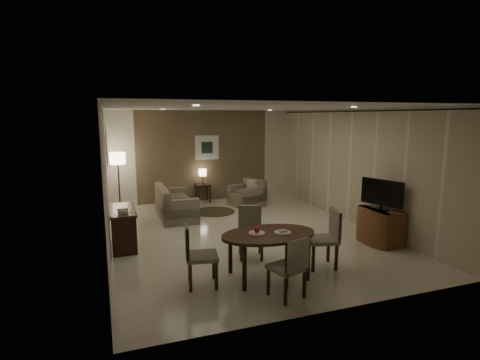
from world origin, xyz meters
name	(u,v)px	position (x,y,z in m)	size (l,w,h in m)	color
room_shell	(237,170)	(0.00, 0.40, 1.35)	(5.50, 7.00, 2.70)	beige
taupe_accent	(204,156)	(0.00, 3.48, 1.35)	(3.96, 0.03, 2.70)	brown
curtain_wall	(350,168)	(2.68, 0.00, 1.32)	(0.08, 6.70, 2.58)	#BAB091
curtain_rod	(353,111)	(2.68, 0.00, 2.64)	(0.03, 0.03, 6.80)	black
art_back_frame	(207,148)	(0.10, 3.46, 1.60)	(0.72, 0.03, 0.72)	silver
art_back_canvas	(207,148)	(0.10, 3.44, 1.60)	(0.34, 0.01, 0.34)	black
art_left_frame	(106,148)	(-2.72, 1.20, 1.85)	(0.03, 0.60, 0.80)	silver
art_left_canvas	(107,148)	(-2.71, 1.20, 1.85)	(0.01, 0.46, 0.64)	gray
downlight_nl	(196,106)	(-1.40, -1.80, 2.69)	(0.10, 0.10, 0.01)	white
downlight_nr	(354,107)	(1.40, -1.80, 2.69)	(0.10, 0.10, 0.01)	white
downlight_fl	(163,109)	(-1.40, 1.80, 2.69)	(0.10, 0.10, 0.01)	white
downlight_fr	(270,110)	(1.40, 1.80, 2.69)	(0.10, 0.10, 0.01)	white
console_desk	(123,228)	(-2.49, 0.00, 0.38)	(0.48, 1.20, 0.75)	#4C2C18
telephone	(123,210)	(-2.49, -0.30, 0.80)	(0.20, 0.14, 0.09)	white
tv_cabinet	(381,226)	(2.40, -1.50, 0.35)	(0.48, 0.90, 0.70)	brown
flat_tv	(382,193)	(2.38, -1.50, 1.02)	(0.06, 0.88, 0.60)	black
dining_table	(268,255)	(-0.38, -2.23, 0.36)	(1.53, 0.96, 0.72)	#4C2C18
chair_near	(287,267)	(-0.41, -2.93, 0.45)	(0.43, 0.43, 0.89)	gray
chair_far	(251,233)	(-0.35, -1.37, 0.46)	(0.44, 0.44, 0.91)	gray
chair_left	(202,255)	(-1.44, -2.19, 0.47)	(0.46, 0.46, 0.94)	gray
chair_right	(322,239)	(0.62, -2.16, 0.49)	(0.48, 0.48, 0.98)	gray
plate_a	(257,233)	(-0.56, -2.18, 0.72)	(0.26, 0.26, 0.02)	white
plate_b	(283,232)	(-0.16, -2.28, 0.72)	(0.26, 0.26, 0.02)	white
fruit_apple	(257,230)	(-0.56, -2.18, 0.78)	(0.09, 0.09, 0.09)	#BD1540
napkin	(283,231)	(-0.16, -2.28, 0.75)	(0.12, 0.08, 0.03)	white
round_rug	(214,212)	(-0.10, 2.01, 0.01)	(1.11, 1.11, 0.01)	#464027
sofa	(176,202)	(-1.15, 1.79, 0.40)	(0.84, 1.68, 0.79)	gray
armchair	(247,193)	(0.97, 2.35, 0.37)	(0.84, 0.79, 0.74)	gray
side_table	(203,193)	(-0.10, 3.24, 0.27)	(0.42, 0.42, 0.54)	black
table_lamp	(203,176)	(-0.10, 3.25, 0.79)	(0.22, 0.22, 0.50)	#FFEAC1
floor_lamp	(119,182)	(-2.47, 2.93, 0.79)	(0.40, 0.40, 1.58)	#FFE5B7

